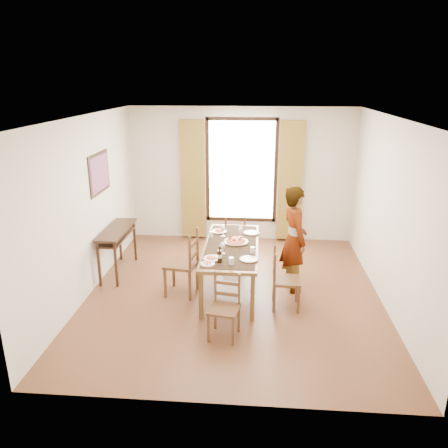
# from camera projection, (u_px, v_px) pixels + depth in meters

# --- Properties ---
(ground) EXTENTS (5.00, 5.00, 0.00)m
(ground) POSITION_uv_depth(u_px,v_px,m) (234.00, 292.00, 6.89)
(ground) COLOR #472516
(ground) RESTS_ON ground
(room_shell) EXTENTS (4.60, 5.10, 2.74)m
(room_shell) POSITION_uv_depth(u_px,v_px,m) (235.00, 196.00, 6.52)
(room_shell) COLOR beige
(room_shell) RESTS_ON ground
(console_table) EXTENTS (0.38, 1.20, 0.80)m
(console_table) POSITION_uv_depth(u_px,v_px,m) (117.00, 235.00, 7.40)
(console_table) COLOR #311910
(console_table) RESTS_ON ground
(dining_table) EXTENTS (0.83, 2.01, 0.76)m
(dining_table) POSITION_uv_depth(u_px,v_px,m) (231.00, 249.00, 6.79)
(dining_table) COLOR brown
(dining_table) RESTS_ON ground
(chair_west) EXTENTS (0.52, 0.52, 1.04)m
(chair_west) POSITION_uv_depth(u_px,v_px,m) (184.00, 265.00, 6.71)
(chair_west) COLOR brown
(chair_west) RESTS_ON ground
(chair_north) EXTENTS (0.48, 0.48, 0.90)m
(chair_north) POSITION_uv_depth(u_px,v_px,m) (234.00, 240.00, 7.94)
(chair_north) COLOR brown
(chair_north) RESTS_ON ground
(chair_south) EXTENTS (0.43, 0.43, 0.84)m
(chair_south) POSITION_uv_depth(u_px,v_px,m) (225.00, 309.00, 5.61)
(chair_south) COLOR brown
(chair_south) RESTS_ON ground
(chair_east) EXTENTS (0.40, 0.40, 0.90)m
(chair_east) POSITION_uv_depth(u_px,v_px,m) (284.00, 281.00, 6.33)
(chair_east) COLOR brown
(chair_east) RESTS_ON ground
(man) EXTENTS (0.83, 0.74, 1.68)m
(man) POSITION_uv_depth(u_px,v_px,m) (294.00, 239.00, 6.77)
(man) COLOR #96979F
(man) RESTS_ON ground
(plate_sw) EXTENTS (0.27, 0.27, 0.05)m
(plate_sw) POSITION_uv_depth(u_px,v_px,m) (212.00, 257.00, 6.22)
(plate_sw) COLOR silver
(plate_sw) RESTS_ON dining_table
(plate_se) EXTENTS (0.27, 0.27, 0.05)m
(plate_se) POSITION_uv_depth(u_px,v_px,m) (249.00, 258.00, 6.19)
(plate_se) COLOR silver
(plate_se) RESTS_ON dining_table
(plate_nw) EXTENTS (0.27, 0.27, 0.05)m
(plate_nw) POSITION_uv_depth(u_px,v_px,m) (219.00, 230.00, 7.33)
(plate_nw) COLOR silver
(plate_nw) RESTS_ON dining_table
(plate_ne) EXTENTS (0.27, 0.27, 0.05)m
(plate_ne) POSITION_uv_depth(u_px,v_px,m) (251.00, 232.00, 7.26)
(plate_ne) COLOR silver
(plate_ne) RESTS_ON dining_table
(pasta_platter) EXTENTS (0.40, 0.40, 0.10)m
(pasta_platter) POSITION_uv_depth(u_px,v_px,m) (236.00, 240.00, 6.84)
(pasta_platter) COLOR red
(pasta_platter) RESTS_ON dining_table
(caprese_plate) EXTENTS (0.20, 0.20, 0.04)m
(caprese_plate) POSITION_uv_depth(u_px,v_px,m) (208.00, 263.00, 6.05)
(caprese_plate) COLOR silver
(caprese_plate) RESTS_ON dining_table
(wine_glass_a) EXTENTS (0.08, 0.08, 0.18)m
(wine_glass_a) POSITION_uv_depth(u_px,v_px,m) (223.00, 248.00, 6.40)
(wine_glass_a) COLOR white
(wine_glass_a) RESTS_ON dining_table
(wine_glass_b) EXTENTS (0.08, 0.08, 0.18)m
(wine_glass_b) POSITION_uv_depth(u_px,v_px,m) (241.00, 232.00, 7.07)
(wine_glass_b) COLOR white
(wine_glass_b) RESTS_ON dining_table
(wine_glass_c) EXTENTS (0.08, 0.08, 0.18)m
(wine_glass_c) POSITION_uv_depth(u_px,v_px,m) (223.00, 231.00, 7.10)
(wine_glass_c) COLOR white
(wine_glass_c) RESTS_ON dining_table
(tumbler_a) EXTENTS (0.07, 0.07, 0.10)m
(tumbler_a) POSITION_uv_depth(u_px,v_px,m) (253.00, 250.00, 6.42)
(tumbler_a) COLOR silver
(tumbler_a) RESTS_ON dining_table
(tumbler_b) EXTENTS (0.07, 0.07, 0.10)m
(tumbler_b) POSITION_uv_depth(u_px,v_px,m) (211.00, 234.00, 7.07)
(tumbler_b) COLOR silver
(tumbler_b) RESTS_ON dining_table
(tumbler_c) EXTENTS (0.07, 0.07, 0.10)m
(tumbler_c) POSITION_uv_depth(u_px,v_px,m) (231.00, 261.00, 6.04)
(tumbler_c) COLOR silver
(tumbler_c) RESTS_ON dining_table
(wine_bottle) EXTENTS (0.07, 0.07, 0.25)m
(wine_bottle) POSITION_uv_depth(u_px,v_px,m) (220.00, 254.00, 6.08)
(wine_bottle) COLOR black
(wine_bottle) RESTS_ON dining_table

